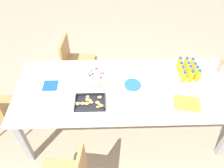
# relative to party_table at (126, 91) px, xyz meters

# --- Properties ---
(ground_plane) EXTENTS (12.00, 12.00, 0.00)m
(ground_plane) POSITION_rel_party_table_xyz_m (0.00, 0.00, -0.69)
(ground_plane) COLOR tan
(party_table) EXTENTS (2.35, 0.95, 0.75)m
(party_table) POSITION_rel_party_table_xyz_m (0.00, 0.00, 0.00)
(party_table) COLOR white
(party_table) RESTS_ON ground_plane
(chair_near_right) EXTENTS (0.44, 0.44, 0.83)m
(chair_near_right) POSITION_rel_party_table_xyz_m (0.65, -0.80, -0.19)
(chair_near_right) COLOR #B7844C
(chair_near_right) RESTS_ON ground_plane
(juice_bottle_0) EXTENTS (0.05, 0.05, 0.14)m
(juice_bottle_0) POSITION_rel_party_table_xyz_m (-0.78, -0.30, 0.12)
(juice_bottle_0) COLOR #F9B014
(juice_bottle_0) RESTS_ON party_table
(juice_bottle_1) EXTENTS (0.06, 0.06, 0.15)m
(juice_bottle_1) POSITION_rel_party_table_xyz_m (-0.71, -0.30, 0.13)
(juice_bottle_1) COLOR #F9AE14
(juice_bottle_1) RESTS_ON party_table
(juice_bottle_2) EXTENTS (0.06, 0.06, 0.15)m
(juice_bottle_2) POSITION_rel_party_table_xyz_m (-0.64, -0.31, 0.13)
(juice_bottle_2) COLOR #FAAC14
(juice_bottle_2) RESTS_ON party_table
(juice_bottle_3) EXTENTS (0.06, 0.06, 0.13)m
(juice_bottle_3) POSITION_rel_party_table_xyz_m (-0.79, -0.23, 0.12)
(juice_bottle_3) COLOR #FAAC14
(juice_bottle_3) RESTS_ON party_table
(juice_bottle_4) EXTENTS (0.05, 0.05, 0.14)m
(juice_bottle_4) POSITION_rel_party_table_xyz_m (-0.71, -0.23, 0.13)
(juice_bottle_4) COLOR #F9AE14
(juice_bottle_4) RESTS_ON party_table
(juice_bottle_5) EXTENTS (0.05, 0.05, 0.14)m
(juice_bottle_5) POSITION_rel_party_table_xyz_m (-0.63, -0.23, 0.12)
(juice_bottle_5) COLOR #FAAC14
(juice_bottle_5) RESTS_ON party_table
(juice_bottle_6) EXTENTS (0.06, 0.06, 0.14)m
(juice_bottle_6) POSITION_rel_party_table_xyz_m (-0.79, -0.15, 0.13)
(juice_bottle_6) COLOR #FBAB14
(juice_bottle_6) RESTS_ON party_table
(juice_bottle_7) EXTENTS (0.05, 0.05, 0.15)m
(juice_bottle_7) POSITION_rel_party_table_xyz_m (-0.71, -0.16, 0.13)
(juice_bottle_7) COLOR #FAAC14
(juice_bottle_7) RESTS_ON party_table
(juice_bottle_8) EXTENTS (0.05, 0.05, 0.14)m
(juice_bottle_8) POSITION_rel_party_table_xyz_m (-0.63, -0.16, 0.12)
(juice_bottle_8) COLOR #F9AD14
(juice_bottle_8) RESTS_ON party_table
(juice_bottle_9) EXTENTS (0.06, 0.06, 0.15)m
(juice_bottle_9) POSITION_rel_party_table_xyz_m (-0.79, -0.09, 0.13)
(juice_bottle_9) COLOR #FAAD14
(juice_bottle_9) RESTS_ON party_table
(juice_bottle_10) EXTENTS (0.06, 0.06, 0.15)m
(juice_bottle_10) POSITION_rel_party_table_xyz_m (-0.71, -0.08, 0.13)
(juice_bottle_10) COLOR #F8AF14
(juice_bottle_10) RESTS_ON party_table
(juice_bottle_11) EXTENTS (0.06, 0.06, 0.14)m
(juice_bottle_11) POSITION_rel_party_table_xyz_m (-0.63, -0.08, 0.12)
(juice_bottle_11) COLOR #F9AC14
(juice_bottle_11) RESTS_ON party_table
(fruit_pizza) EXTENTS (0.35, 0.35, 0.05)m
(fruit_pizza) POSITION_rel_party_table_xyz_m (0.33, -0.16, 0.07)
(fruit_pizza) COLOR tan
(fruit_pizza) RESTS_ON party_table
(snack_tray) EXTENTS (0.30, 0.22, 0.04)m
(snack_tray) POSITION_rel_party_table_xyz_m (0.37, 0.22, 0.07)
(snack_tray) COLOR black
(snack_tray) RESTS_ON party_table
(plate_stack) EXTENTS (0.18, 0.18, 0.02)m
(plate_stack) POSITION_rel_party_table_xyz_m (-0.07, -0.02, 0.07)
(plate_stack) COLOR blue
(plate_stack) RESTS_ON party_table
(napkin_stack) EXTENTS (0.15, 0.15, 0.01)m
(napkin_stack) POSITION_rel_party_table_xyz_m (0.81, -0.04, 0.07)
(napkin_stack) COLOR #194CA5
(napkin_stack) RESTS_ON party_table
(cardboard_tube) EXTENTS (0.04, 0.04, 0.17)m
(cardboard_tube) POSITION_rel_party_table_xyz_m (-1.08, -0.23, 0.14)
(cardboard_tube) COLOR #9E7A56
(cardboard_tube) RESTS_ON party_table
(paper_folder) EXTENTS (0.30, 0.25, 0.01)m
(paper_folder) POSITION_rel_party_table_xyz_m (-0.59, 0.25, 0.06)
(paper_folder) COLOR yellow
(paper_folder) RESTS_ON party_table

